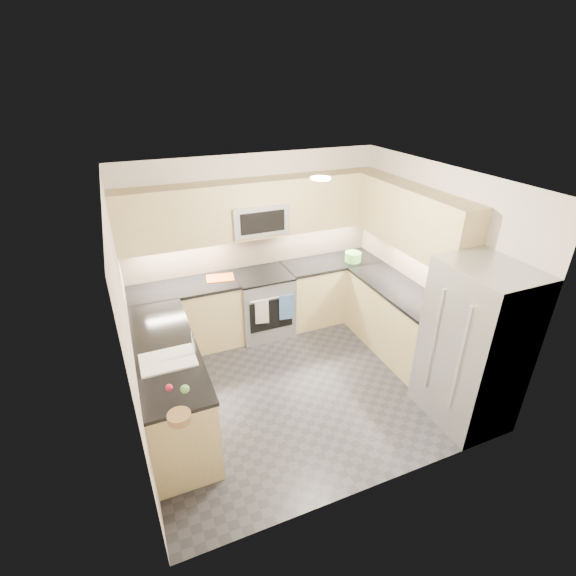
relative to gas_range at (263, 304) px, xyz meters
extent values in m
cube|color=#242429|center=(0.00, -1.28, -0.46)|extent=(3.60, 3.20, 0.00)
cube|color=beige|center=(0.00, -1.28, 2.04)|extent=(3.60, 3.20, 0.02)
cube|color=beige|center=(0.00, 0.32, 0.79)|extent=(3.60, 0.02, 2.50)
cube|color=beige|center=(0.00, -2.88, 0.79)|extent=(3.60, 0.02, 2.50)
cube|color=beige|center=(-1.80, -1.28, 0.79)|extent=(0.02, 3.20, 2.50)
cube|color=beige|center=(1.80, -1.28, 0.79)|extent=(0.02, 3.20, 2.50)
cube|color=tan|center=(-1.09, 0.02, -0.01)|extent=(1.42, 0.60, 0.90)
cube|color=tan|center=(1.09, 0.02, -0.01)|extent=(1.42, 0.60, 0.90)
cube|color=tan|center=(1.50, -1.12, -0.01)|extent=(0.60, 1.70, 0.90)
cube|color=tan|center=(-1.50, -1.28, -0.01)|extent=(0.60, 2.00, 0.90)
cube|color=black|center=(-1.09, 0.02, 0.47)|extent=(1.42, 0.63, 0.04)
cube|color=black|center=(1.09, 0.02, 0.47)|extent=(1.42, 0.63, 0.04)
cube|color=black|center=(1.50, -1.12, 0.47)|extent=(0.63, 1.70, 0.04)
cube|color=black|center=(-1.50, -1.28, 0.47)|extent=(0.63, 2.00, 0.04)
cube|color=tan|center=(0.00, 0.15, 1.37)|extent=(3.60, 0.35, 0.75)
cube|color=tan|center=(1.62, -1.00, 1.37)|extent=(0.35, 1.95, 0.75)
cube|color=tan|center=(0.00, 0.32, 0.74)|extent=(3.60, 0.01, 0.51)
cube|color=tan|center=(1.80, -0.82, 0.74)|extent=(0.01, 2.30, 0.51)
cube|color=gray|center=(0.00, 0.00, 0.00)|extent=(0.76, 0.65, 0.91)
cube|color=black|center=(0.00, 0.00, 0.46)|extent=(0.76, 0.65, 0.03)
cube|color=black|center=(0.00, -0.33, -0.01)|extent=(0.62, 0.02, 0.45)
cylinder|color=#B2B5BA|center=(0.00, -0.35, 0.26)|extent=(0.60, 0.02, 0.02)
cube|color=#AAABB2|center=(0.00, 0.12, 1.24)|extent=(0.76, 0.40, 0.40)
cube|color=black|center=(0.00, -0.08, 1.24)|extent=(0.60, 0.01, 0.28)
cube|color=#9EA2A6|center=(1.45, -2.43, 0.45)|extent=(0.70, 0.90, 1.80)
cylinder|color=#B2B5BA|center=(1.08, -2.61, 0.49)|extent=(0.02, 0.02, 1.20)
cylinder|color=#B2B5BA|center=(1.08, -2.25, 0.49)|extent=(0.02, 0.02, 1.20)
cube|color=white|center=(-1.50, -1.53, 0.42)|extent=(0.52, 0.38, 0.16)
cylinder|color=silver|center=(-1.24, -1.53, 0.62)|extent=(0.03, 0.03, 0.28)
cylinder|color=#5DB44D|center=(1.37, -0.11, 0.55)|extent=(0.27, 0.27, 0.14)
cube|color=#EA4D16|center=(-0.58, 0.07, 0.49)|extent=(0.40, 0.31, 0.01)
cylinder|color=olive|center=(-1.53, -2.35, 0.52)|extent=(0.22, 0.22, 0.07)
sphere|color=#A6122F|center=(-1.55, -2.06, 0.60)|extent=(0.06, 0.06, 0.06)
sphere|color=#579D43|center=(-1.43, -2.13, 0.60)|extent=(0.08, 0.08, 0.08)
cube|color=silver|center=(-0.15, -0.37, 0.10)|extent=(0.18, 0.05, 0.34)
cube|color=#34548F|center=(0.21, -0.37, 0.10)|extent=(0.20, 0.05, 0.38)
camera|label=1|loc=(-1.68, -4.96, 2.94)|focal=26.00mm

